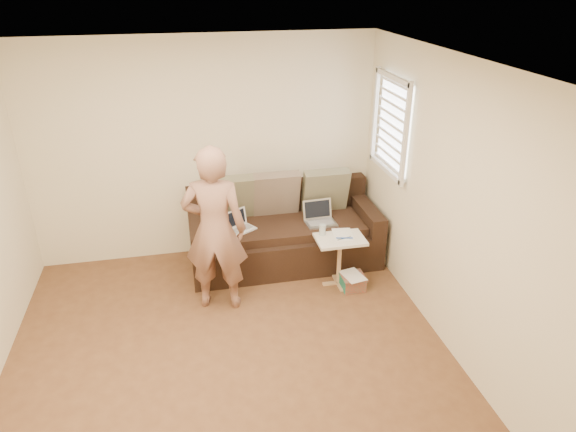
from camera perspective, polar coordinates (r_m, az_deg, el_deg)
The scene contains 17 objects.
floor at distance 4.78m, azimuth -6.07°, elevation -16.66°, with size 4.50×4.50×0.00m, color brown.
ceiling at distance 3.59m, azimuth -8.04°, elevation 15.69°, with size 4.50×4.50×0.00m, color white.
wall_back at distance 6.09m, azimuth -9.16°, elevation 7.12°, with size 4.00×4.00×0.00m, color beige.
wall_right at distance 4.61m, azimuth 18.59°, elevation -0.19°, with size 4.50×4.50×0.00m, color beige.
window_blinds at distance 5.70m, azimuth 11.32°, elevation 9.87°, with size 0.12×0.88×1.08m, color white, non-canonical shape.
sofa at distance 6.09m, azimuth -0.41°, elevation -1.48°, with size 2.20×0.95×0.85m, color black, non-canonical shape.
pillow_left at distance 6.07m, azimuth -6.44°, elevation 2.03°, with size 0.55×0.14×0.55m, color #6A674E, non-canonical shape.
pillow_mid at distance 6.13m, azimuth -1.33°, elevation 2.47°, with size 0.55×0.14×0.55m, color brown, non-canonical shape.
pillow_right at distance 6.24m, azimuth 4.15°, elevation 2.82°, with size 0.55×0.14×0.55m, color #6A674E, non-canonical shape.
laptop_silver at distance 6.02m, azimuth 3.66°, elevation -0.88°, with size 0.35×0.25×0.23m, color #B7BABC, non-canonical shape.
laptop_white at distance 5.89m, azimuth -5.12°, elevation -1.57°, with size 0.29×0.21×0.21m, color white, non-canonical shape.
person at distance 5.15m, azimuth -8.11°, elevation -1.52°, with size 0.64×0.43×1.76m, color #8F5A4E.
side_table at distance 5.74m, azimuth 5.67°, elevation -4.99°, with size 0.53×0.37×0.58m, color silver, non-canonical shape.
drinking_glass at distance 5.63m, azimuth 3.82°, elevation -1.53°, with size 0.07×0.07×0.12m, color silver, non-canonical shape.
scissors at distance 5.59m, azimuth 6.26°, elevation -2.45°, with size 0.18×0.10×0.02m, color silver, non-canonical shape.
paper_on_table at distance 5.68m, azimuth 6.09°, elevation -2.04°, with size 0.21×0.30×0.00m, color white, non-canonical shape.
striped_box at distance 5.79m, azimuth 7.15°, elevation -7.22°, with size 0.26×0.26×0.16m, color red, non-canonical shape.
Camera 1 is at (-0.27, -3.53, 3.21)m, focal length 32.16 mm.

